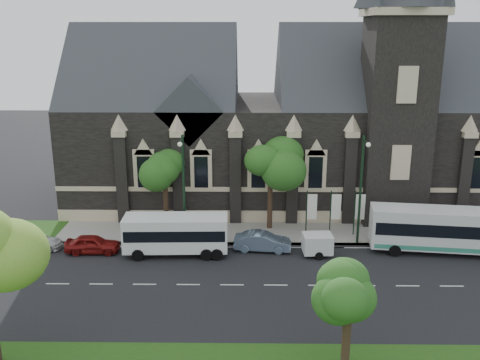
{
  "coord_description": "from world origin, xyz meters",
  "views": [
    {
      "loc": [
        0.98,
        -32.85,
        16.89
      ],
      "look_at": [
        0.48,
        6.0,
        5.76
      ],
      "focal_mm": 39.66,
      "sensor_mm": 36.0,
      "label": 1
    }
  ],
  "objects_px": {
    "tree_walk_right": "(273,164)",
    "banner_flag_right": "(358,209)",
    "shuttle_bus": "(176,233)",
    "sedan": "(263,242)",
    "banner_flag_left": "(310,209)",
    "tour_coach": "(451,230)",
    "banner_flag_center": "(334,209)",
    "box_trailer": "(317,244)",
    "tree_park_east": "(352,289)",
    "car_far_red": "(93,244)",
    "car_far_white": "(36,241)",
    "tree_walk_left": "(167,165)",
    "street_lamp_near": "(361,185)",
    "street_lamp_mid": "(183,184)"
  },
  "relations": [
    {
      "from": "banner_flag_center",
      "to": "tour_coach",
      "type": "relative_size",
      "value": 0.33
    },
    {
      "from": "tree_walk_right",
      "to": "banner_flag_right",
      "type": "distance_m",
      "value": 8.05
    },
    {
      "from": "banner_flag_left",
      "to": "sedan",
      "type": "relative_size",
      "value": 0.89
    },
    {
      "from": "tree_park_east",
      "to": "car_far_red",
      "type": "bearing_deg",
      "value": 139.6
    },
    {
      "from": "tree_park_east",
      "to": "shuttle_bus",
      "type": "bearing_deg",
      "value": 126.24
    },
    {
      "from": "tree_walk_left",
      "to": "street_lamp_near",
      "type": "bearing_deg",
      "value": -12.87
    },
    {
      "from": "car_far_white",
      "to": "banner_flag_left",
      "type": "bearing_deg",
      "value": -79.77
    },
    {
      "from": "box_trailer",
      "to": "car_far_white",
      "type": "height_order",
      "value": "box_trailer"
    },
    {
      "from": "shuttle_bus",
      "to": "sedan",
      "type": "xyz_separation_m",
      "value": [
        6.7,
        0.75,
        -1.02
      ]
    },
    {
      "from": "street_lamp_near",
      "to": "tour_coach",
      "type": "distance_m",
      "value": 7.64
    },
    {
      "from": "street_lamp_near",
      "to": "tour_coach",
      "type": "height_order",
      "value": "street_lamp_near"
    },
    {
      "from": "street_lamp_mid",
      "to": "tour_coach",
      "type": "relative_size",
      "value": 0.73
    },
    {
      "from": "banner_flag_right",
      "to": "car_far_red",
      "type": "distance_m",
      "value": 21.69
    },
    {
      "from": "banner_flag_right",
      "to": "tour_coach",
      "type": "xyz_separation_m",
      "value": [
        6.5,
        -3.35,
        -0.46
      ]
    },
    {
      "from": "tree_park_east",
      "to": "tree_walk_right",
      "type": "bearing_deg",
      "value": 98.42
    },
    {
      "from": "street_lamp_mid",
      "to": "sedan",
      "type": "xyz_separation_m",
      "value": [
        6.26,
        -1.18,
        -4.37
      ]
    },
    {
      "from": "banner_flag_right",
      "to": "sedan",
      "type": "relative_size",
      "value": 0.89
    },
    {
      "from": "banner_flag_right",
      "to": "car_far_red",
      "type": "relative_size",
      "value": 0.95
    },
    {
      "from": "banner_flag_center",
      "to": "banner_flag_right",
      "type": "bearing_deg",
      "value": 0.0
    },
    {
      "from": "shuttle_bus",
      "to": "tour_coach",
      "type": "bearing_deg",
      "value": -0.42
    },
    {
      "from": "street_lamp_mid",
      "to": "banner_flag_center",
      "type": "bearing_deg",
      "value": 8.82
    },
    {
      "from": "car_far_red",
      "to": "car_far_white",
      "type": "distance_m",
      "value": 4.78
    },
    {
      "from": "tree_park_east",
      "to": "shuttle_bus",
      "type": "relative_size",
      "value": 0.78
    },
    {
      "from": "tree_park_east",
      "to": "banner_flag_right",
      "type": "distance_m",
      "value": 18.91
    },
    {
      "from": "banner_flag_right",
      "to": "sedan",
      "type": "bearing_deg",
      "value": -158.98
    },
    {
      "from": "car_far_red",
      "to": "tree_walk_right",
      "type": "bearing_deg",
      "value": -70.72
    },
    {
      "from": "banner_flag_right",
      "to": "tour_coach",
      "type": "bearing_deg",
      "value": -27.28
    },
    {
      "from": "banner_flag_center",
      "to": "tour_coach",
      "type": "xyz_separation_m",
      "value": [
        8.5,
        -3.35,
        -0.46
      ]
    },
    {
      "from": "tour_coach",
      "to": "banner_flag_right",
      "type": "bearing_deg",
      "value": 159.82
    },
    {
      "from": "banner_flag_right",
      "to": "car_far_white",
      "type": "bearing_deg",
      "value": -173.51
    },
    {
      "from": "tree_walk_right",
      "to": "banner_flag_left",
      "type": "bearing_deg",
      "value": -29.1
    },
    {
      "from": "tree_park_east",
      "to": "car_far_white",
      "type": "distance_m",
      "value": 27.07
    },
    {
      "from": "tree_park_east",
      "to": "sedan",
      "type": "distance_m",
      "value": 16.21
    },
    {
      "from": "tree_walk_left",
      "to": "shuttle_bus",
      "type": "distance_m",
      "value": 6.95
    },
    {
      "from": "banner_flag_left",
      "to": "tour_coach",
      "type": "height_order",
      "value": "banner_flag_left"
    },
    {
      "from": "tree_walk_left",
      "to": "banner_flag_center",
      "type": "bearing_deg",
      "value": -6.89
    },
    {
      "from": "tree_walk_right",
      "to": "banner_flag_left",
      "type": "distance_m",
      "value": 4.92
    },
    {
      "from": "banner_flag_left",
      "to": "banner_flag_right",
      "type": "xyz_separation_m",
      "value": [
        4.0,
        0.0,
        0.0
      ]
    },
    {
      "from": "banner_flag_left",
      "to": "box_trailer",
      "type": "xyz_separation_m",
      "value": [
        0.16,
        -3.99,
        -1.41
      ]
    },
    {
      "from": "tour_coach",
      "to": "sedan",
      "type": "height_order",
      "value": "tour_coach"
    },
    {
      "from": "tree_walk_right",
      "to": "banner_flag_right",
      "type": "relative_size",
      "value": 1.95
    },
    {
      "from": "tour_coach",
      "to": "banner_flag_center",
      "type": "bearing_deg",
      "value": 165.58
    },
    {
      "from": "banner_flag_center",
      "to": "banner_flag_right",
      "type": "height_order",
      "value": "same"
    },
    {
      "from": "tree_walk_right",
      "to": "sedan",
      "type": "relative_size",
      "value": 1.73
    },
    {
      "from": "banner_flag_left",
      "to": "tour_coach",
      "type": "distance_m",
      "value": 11.03
    },
    {
      "from": "street_lamp_mid",
      "to": "car_far_white",
      "type": "distance_m",
      "value": 12.63
    },
    {
      "from": "tour_coach",
      "to": "shuttle_bus",
      "type": "xyz_separation_m",
      "value": [
        -21.23,
        -0.49,
        -0.16
      ]
    },
    {
      "from": "box_trailer",
      "to": "car_far_red",
      "type": "height_order",
      "value": "box_trailer"
    },
    {
      "from": "tree_park_east",
      "to": "banner_flag_left",
      "type": "relative_size",
      "value": 1.57
    },
    {
      "from": "tour_coach",
      "to": "car_far_red",
      "type": "bearing_deg",
      "value": -172.22
    }
  ]
}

